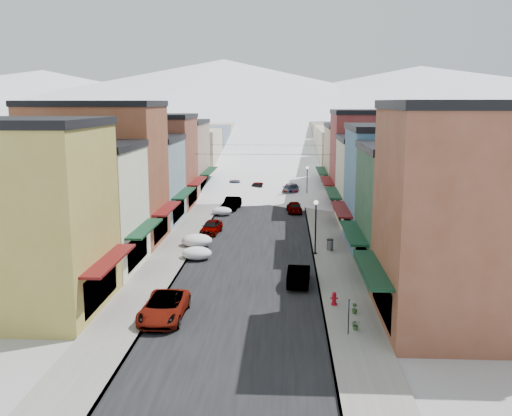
# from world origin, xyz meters

# --- Properties ---
(ground) EXTENTS (600.00, 600.00, 0.00)m
(ground) POSITION_xyz_m (0.00, 0.00, 0.00)
(ground) COLOR gray
(ground) RESTS_ON ground
(road) EXTENTS (10.00, 160.00, 0.01)m
(road) POSITION_xyz_m (0.00, 60.00, 0.01)
(road) COLOR black
(road) RESTS_ON ground
(sidewalk_left) EXTENTS (3.20, 160.00, 0.15)m
(sidewalk_left) POSITION_xyz_m (-6.60, 60.00, 0.07)
(sidewalk_left) COLOR gray
(sidewalk_left) RESTS_ON ground
(sidewalk_right) EXTENTS (3.20, 160.00, 0.15)m
(sidewalk_right) POSITION_xyz_m (6.60, 60.00, 0.07)
(sidewalk_right) COLOR gray
(sidewalk_right) RESTS_ON ground
(curb_left) EXTENTS (0.10, 160.00, 0.15)m
(curb_left) POSITION_xyz_m (-5.05, 60.00, 0.07)
(curb_left) COLOR slate
(curb_left) RESTS_ON ground
(curb_right) EXTENTS (0.10, 160.00, 0.15)m
(curb_right) POSITION_xyz_m (5.05, 60.00, 0.07)
(curb_right) COLOR slate
(curb_right) RESTS_ON ground
(bldg_l_yellow) EXTENTS (11.30, 8.70, 11.50)m
(bldg_l_yellow) POSITION_xyz_m (-13.19, 4.00, 5.76)
(bldg_l_yellow) COLOR #A7953D
(bldg_l_yellow) RESTS_ON ground
(bldg_l_cream) EXTENTS (11.30, 8.20, 9.50)m
(bldg_l_cream) POSITION_xyz_m (-13.19, 12.50, 4.76)
(bldg_l_cream) COLOR #F0E6C1
(bldg_l_cream) RESTS_ON ground
(bldg_l_brick_near) EXTENTS (12.30, 8.20, 12.50)m
(bldg_l_brick_near) POSITION_xyz_m (-13.69, 20.50, 6.26)
(bldg_l_brick_near) COLOR brown
(bldg_l_brick_near) RESTS_ON ground
(bldg_l_grayblue) EXTENTS (11.30, 9.20, 9.00)m
(bldg_l_grayblue) POSITION_xyz_m (-13.19, 29.00, 4.51)
(bldg_l_grayblue) COLOR #7891A0
(bldg_l_grayblue) RESTS_ON ground
(bldg_l_brick_far) EXTENTS (13.30, 9.20, 11.00)m
(bldg_l_brick_far) POSITION_xyz_m (-14.19, 38.00, 5.51)
(bldg_l_brick_far) COLOR brown
(bldg_l_brick_far) RESTS_ON ground
(bldg_l_tan) EXTENTS (11.30, 11.20, 10.00)m
(bldg_l_tan) POSITION_xyz_m (-13.19, 48.00, 5.01)
(bldg_l_tan) COLOR #987C64
(bldg_l_tan) RESTS_ON ground
(bldg_r_brick_near) EXTENTS (12.30, 9.20, 12.50)m
(bldg_r_brick_near) POSITION_xyz_m (13.69, 3.00, 6.26)
(bldg_r_brick_near) COLOR brown
(bldg_r_brick_near) RESTS_ON ground
(bldg_r_green) EXTENTS (11.30, 9.20, 9.50)m
(bldg_r_green) POSITION_xyz_m (13.19, 12.00, 4.76)
(bldg_r_green) COLOR #20442B
(bldg_r_green) RESTS_ON ground
(bldg_r_blue) EXTENTS (11.30, 9.20, 10.50)m
(bldg_r_blue) POSITION_xyz_m (13.19, 21.00, 5.26)
(bldg_r_blue) COLOR teal
(bldg_r_blue) RESTS_ON ground
(bldg_r_cream) EXTENTS (12.30, 9.20, 9.00)m
(bldg_r_cream) POSITION_xyz_m (13.69, 30.00, 4.51)
(bldg_r_cream) COLOR beige
(bldg_r_cream) RESTS_ON ground
(bldg_r_brick_far) EXTENTS (13.30, 9.20, 11.50)m
(bldg_r_brick_far) POSITION_xyz_m (14.19, 39.00, 5.76)
(bldg_r_brick_far) COLOR maroon
(bldg_r_brick_far) RESTS_ON ground
(bldg_r_tan) EXTENTS (11.30, 11.20, 9.50)m
(bldg_r_tan) POSITION_xyz_m (13.19, 49.00, 4.76)
(bldg_r_tan) COLOR tan
(bldg_r_tan) RESTS_ON ground
(distant_blocks) EXTENTS (34.00, 55.00, 8.00)m
(distant_blocks) POSITION_xyz_m (0.00, 83.00, 4.00)
(distant_blocks) COLOR gray
(distant_blocks) RESTS_ON ground
(mountain_ridge) EXTENTS (670.00, 340.00, 34.00)m
(mountain_ridge) POSITION_xyz_m (-19.47, 277.18, 14.36)
(mountain_ridge) COLOR silver
(mountain_ridge) RESTS_ON ground
(overhead_cables) EXTENTS (16.40, 15.04, 0.04)m
(overhead_cables) POSITION_xyz_m (0.00, 47.50, 6.20)
(overhead_cables) COLOR black
(overhead_cables) RESTS_ON ground
(car_white_suv) EXTENTS (2.42, 5.20, 1.44)m
(car_white_suv) POSITION_xyz_m (-4.24, 3.00, 0.72)
(car_white_suv) COLOR silver
(car_white_suv) RESTS_ON ground
(car_silver_sedan) EXTENTS (2.05, 4.07, 1.33)m
(car_silver_sedan) POSITION_xyz_m (-4.30, 24.67, 0.67)
(car_silver_sedan) COLOR #A3A5AB
(car_silver_sedan) RESTS_ON ground
(car_dark_hatch) EXTENTS (2.07, 4.51, 1.43)m
(car_dark_hatch) POSITION_xyz_m (-3.52, 37.18, 0.72)
(car_dark_hatch) COLOR black
(car_dark_hatch) RESTS_ON ground
(car_silver_wagon) EXTENTS (2.81, 5.93, 1.67)m
(car_silver_wagon) POSITION_xyz_m (-4.30, 49.63, 0.84)
(car_silver_wagon) COLOR gray
(car_silver_wagon) RESTS_ON ground
(car_green_sedan) EXTENTS (1.74, 4.28, 1.38)m
(car_green_sedan) POSITION_xyz_m (3.70, 9.83, 0.69)
(car_green_sedan) COLOR black
(car_green_sedan) RESTS_ON ground
(car_gray_suv) EXTENTS (1.89, 4.05, 1.34)m
(car_gray_suv) POSITION_xyz_m (3.75, 35.66, 0.67)
(car_gray_suv) COLOR gray
(car_gray_suv) RESTS_ON ground
(car_black_sedan) EXTENTS (2.60, 5.85, 1.67)m
(car_black_sedan) POSITION_xyz_m (3.50, 47.64, 0.83)
(car_black_sedan) COLOR black
(car_black_sedan) RESTS_ON ground
(car_lane_silver) EXTENTS (2.47, 5.05, 1.66)m
(car_lane_silver) POSITION_xyz_m (-1.13, 48.37, 0.83)
(car_lane_silver) COLOR #999CA1
(car_lane_silver) RESTS_ON ground
(car_lane_white) EXTENTS (2.74, 5.83, 1.61)m
(car_lane_white) POSITION_xyz_m (0.60, 69.87, 0.81)
(car_lane_white) COLOR white
(car_lane_white) RESTS_ON ground
(fire_hydrant) EXTENTS (0.48, 0.36, 0.81)m
(fire_hydrant) POSITION_xyz_m (5.77, 5.46, 0.52)
(fire_hydrant) COLOR #AB0918
(fire_hydrant) RESTS_ON sidewalk_right
(parking_sign) EXTENTS (0.07, 0.27, 1.96)m
(parking_sign) POSITION_xyz_m (6.15, 1.00, 1.30)
(parking_sign) COLOR black
(parking_sign) RESTS_ON sidewalk_right
(trash_can) EXTENTS (0.57, 0.57, 0.97)m
(trash_can) POSITION_xyz_m (6.49, 18.46, 0.64)
(trash_can) COLOR slate
(trash_can) RESTS_ON sidewalk_right
(streetlamp_near) EXTENTS (0.37, 0.37, 4.45)m
(streetlamp_near) POSITION_xyz_m (5.20, 17.37, 2.96)
(streetlamp_near) COLOR black
(streetlamp_near) RESTS_ON sidewalk_right
(streetlamp_far) EXTENTS (0.35, 0.35, 4.15)m
(streetlamp_far) POSITION_xyz_m (5.49, 44.50, 2.77)
(streetlamp_far) COLOR black
(streetlamp_far) RESTS_ON sidewalk_right
(planter_near) EXTENTS (0.55, 0.48, 0.58)m
(planter_near) POSITION_xyz_m (6.63, 1.61, 0.44)
(planter_near) COLOR #345D29
(planter_near) RESTS_ON sidewalk_right
(planter_far) EXTENTS (0.45, 0.45, 0.59)m
(planter_far) POSITION_xyz_m (6.84, 4.07, 0.45)
(planter_far) COLOR #365928
(planter_far) RESTS_ON sidewalk_right
(snow_pile_near) EXTENTS (2.39, 2.67, 1.01)m
(snow_pile_near) POSITION_xyz_m (-4.28, 15.79, 0.48)
(snow_pile_near) COLOR white
(snow_pile_near) RESTS_ON ground
(snow_pile_mid) EXTENTS (2.64, 2.83, 1.12)m
(snow_pile_mid) POSITION_xyz_m (-4.88, 19.76, 0.53)
(snow_pile_mid) COLOR white
(snow_pile_mid) RESTS_ON ground
(snow_pile_far) EXTENTS (2.20, 2.55, 0.93)m
(snow_pile_far) POSITION_xyz_m (-4.28, 33.76, 0.44)
(snow_pile_far) COLOR white
(snow_pile_far) RESTS_ON ground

